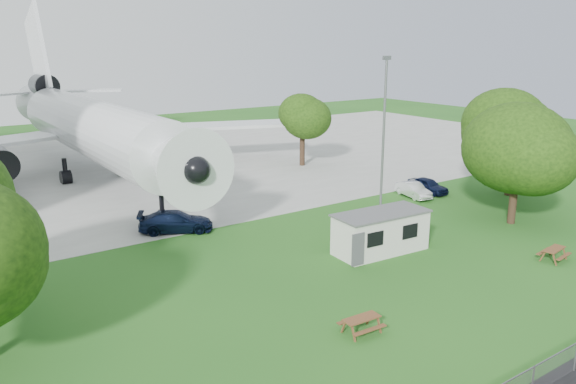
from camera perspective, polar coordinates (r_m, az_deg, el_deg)
ground at (r=28.85m, az=5.90°, el=-11.71°), size 160.00×160.00×0.00m
concrete_apron at (r=61.23m, az=-17.91°, el=2.05°), size 120.00×46.00×0.03m
airliner at (r=57.76m, az=-19.59°, el=6.48°), size 46.36×47.73×17.69m
site_cabin at (r=36.06m, az=9.41°, el=-4.02°), size 6.83×3.09×2.62m
picnic_west at (r=26.80m, az=7.45°, el=-13.98°), size 1.87×1.59×0.76m
picnic_east at (r=38.27m, az=25.33°, el=-6.27°), size 2.00×1.75×0.76m
lamp_mast at (r=36.60m, az=9.59°, el=3.85°), size 0.16×0.16×12.00m
tree_east_front at (r=43.41m, az=22.36°, el=3.89°), size 8.18×8.18×9.52m
tree_east_back at (r=51.62m, az=22.00°, el=5.91°), size 7.86×7.86×9.71m
tree_far_apron at (r=60.13m, az=1.48°, el=7.59°), size 5.27×5.27×7.88m
car_ne_hatch at (r=51.13m, az=14.00°, el=0.63°), size 1.62×3.91×1.33m
car_ne_sedan at (r=49.43m, az=12.60°, el=0.20°), size 2.09×4.05×1.27m
car_apron_van at (r=40.19m, az=-11.34°, el=-2.98°), size 5.53×4.15×1.49m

